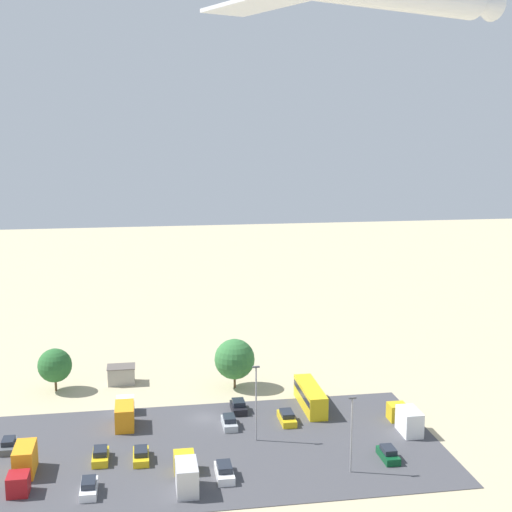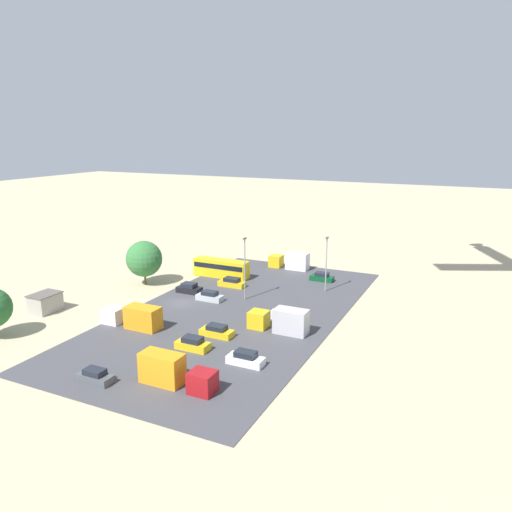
{
  "view_description": "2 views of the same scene",
  "coord_description": "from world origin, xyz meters",
  "px_view_note": "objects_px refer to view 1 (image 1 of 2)",
  "views": [
    {
      "loc": [
        8.31,
        93.11,
        39.64
      ],
      "look_at": [
        -3.36,
        22.65,
        26.84
      ],
      "focal_mm": 50.0,
      "sensor_mm": 36.0,
      "label": 1
    },
    {
      "loc": [
        61.48,
        42.12,
        26.01
      ],
      "look_at": [
        -4.65,
        10.68,
        7.7
      ],
      "focal_mm": 35.0,
      "sensor_mm": 36.0,
      "label": 2
    }
  ],
  "objects_px": {
    "parked_truck_2": "(125,413)",
    "parked_car_8": "(238,407)",
    "parked_car_7": "(287,417)",
    "parked_car_2": "(100,456)",
    "bus": "(310,396)",
    "shed_building": "(121,375)",
    "parked_truck_3": "(23,466)",
    "parked_car_3": "(9,445)",
    "parked_car_0": "(141,455)",
    "parked_car_4": "(229,422)",
    "parked_truck_1": "(406,419)",
    "parked_car_1": "(388,454)",
    "parked_car_5": "(224,472)",
    "parked_truck_0": "(186,473)",
    "parked_car_6": "(89,488)"
  },
  "relations": [
    {
      "from": "parked_car_2",
      "to": "parked_car_3",
      "type": "xyz_separation_m",
      "value": [
        11.48,
        -4.94,
        -0.05
      ]
    },
    {
      "from": "parked_car_1",
      "to": "parked_car_7",
      "type": "relative_size",
      "value": 0.88
    },
    {
      "from": "shed_building",
      "to": "parked_car_3",
      "type": "relative_size",
      "value": 1.09
    },
    {
      "from": "parked_car_6",
      "to": "parked_truck_0",
      "type": "xyz_separation_m",
      "value": [
        -10.69,
        0.01,
        0.84
      ]
    },
    {
      "from": "parked_truck_0",
      "to": "parked_car_5",
      "type": "bearing_deg",
      "value": 14.93
    },
    {
      "from": "parked_car_7",
      "to": "parked_car_2",
      "type": "bearing_deg",
      "value": 17.38
    },
    {
      "from": "parked_car_0",
      "to": "parked_car_4",
      "type": "distance_m",
      "value": 14.27
    },
    {
      "from": "parked_truck_0",
      "to": "parked_truck_2",
      "type": "distance_m",
      "value": 20.03
    },
    {
      "from": "bus",
      "to": "parked_truck_2",
      "type": "relative_size",
      "value": 1.19
    },
    {
      "from": "parked_truck_3",
      "to": "parked_car_5",
      "type": "bearing_deg",
      "value": 171.31
    },
    {
      "from": "shed_building",
      "to": "parked_truck_3",
      "type": "height_order",
      "value": "parked_truck_3"
    },
    {
      "from": "parked_car_1",
      "to": "parked_car_5",
      "type": "distance_m",
      "value": 20.22
    },
    {
      "from": "parked_car_5",
      "to": "parked_truck_0",
      "type": "xyz_separation_m",
      "value": [
        4.48,
        1.19,
        0.82
      ]
    },
    {
      "from": "parked_car_7",
      "to": "parked_truck_3",
      "type": "relative_size",
      "value": 0.55
    },
    {
      "from": "parked_car_3",
      "to": "parked_car_5",
      "type": "bearing_deg",
      "value": 156.04
    },
    {
      "from": "parked_car_8",
      "to": "parked_truck_0",
      "type": "distance_m",
      "value": 22.04
    },
    {
      "from": "parked_truck_3",
      "to": "parked_car_2",
      "type": "bearing_deg",
      "value": -160.36
    },
    {
      "from": "parked_car_2",
      "to": "parked_truck_0",
      "type": "distance_m",
      "value": 12.49
    },
    {
      "from": "bus",
      "to": "parked_truck_3",
      "type": "xyz_separation_m",
      "value": [
        37.47,
        15.28,
        -0.22
      ]
    },
    {
      "from": "parked_truck_2",
      "to": "parked_truck_3",
      "type": "height_order",
      "value": "parked_truck_3"
    },
    {
      "from": "parked_car_0",
      "to": "parked_truck_3",
      "type": "bearing_deg",
      "value": 10.24
    },
    {
      "from": "parked_car_0",
      "to": "parked_car_5",
      "type": "bearing_deg",
      "value": 148.08
    },
    {
      "from": "parked_car_5",
      "to": "parked_car_8",
      "type": "height_order",
      "value": "parked_car_5"
    },
    {
      "from": "parked_car_5",
      "to": "parked_car_8",
      "type": "bearing_deg",
      "value": -102.79
    },
    {
      "from": "parked_truck_2",
      "to": "parked_car_8",
      "type": "bearing_deg",
      "value": 5.24
    },
    {
      "from": "parked_car_0",
      "to": "parked_car_6",
      "type": "height_order",
      "value": "parked_car_6"
    },
    {
      "from": "parked_car_4",
      "to": "parked_car_7",
      "type": "distance_m",
      "value": 7.97
    },
    {
      "from": "shed_building",
      "to": "parked_car_7",
      "type": "relative_size",
      "value": 0.93
    },
    {
      "from": "parked_car_4",
      "to": "parked_car_5",
      "type": "bearing_deg",
      "value": -99.58
    },
    {
      "from": "parked_car_0",
      "to": "parked_truck_0",
      "type": "relative_size",
      "value": 0.54
    },
    {
      "from": "parked_car_2",
      "to": "parked_truck_1",
      "type": "distance_m",
      "value": 39.84
    },
    {
      "from": "parked_car_0",
      "to": "parked_car_3",
      "type": "distance_m",
      "value": 17.23
    },
    {
      "from": "parked_car_1",
      "to": "parked_truck_1",
      "type": "relative_size",
      "value": 0.53
    },
    {
      "from": "parked_truck_1",
      "to": "parked_truck_2",
      "type": "xyz_separation_m",
      "value": [
        36.99,
        -8.33,
        -0.08
      ]
    },
    {
      "from": "parked_truck_1",
      "to": "shed_building",
      "type": "bearing_deg",
      "value": 147.34
    },
    {
      "from": "parked_truck_2",
      "to": "parked_truck_3",
      "type": "bearing_deg",
      "value": -128.61
    },
    {
      "from": "parked_car_2",
      "to": "parked_car_8",
      "type": "distance_m",
      "value": 22.4
    },
    {
      "from": "shed_building",
      "to": "parked_truck_0",
      "type": "bearing_deg",
      "value": 102.76
    },
    {
      "from": "parked_car_3",
      "to": "parked_truck_2",
      "type": "bearing_deg",
      "value": -156.78
    },
    {
      "from": "parked_car_7",
      "to": "parked_truck_1",
      "type": "relative_size",
      "value": 0.61
    },
    {
      "from": "shed_building",
      "to": "parked_car_0",
      "type": "xyz_separation_m",
      "value": [
        -2.87,
        27.55,
        -0.71
      ]
    },
    {
      "from": "shed_building",
      "to": "parked_car_2",
      "type": "bearing_deg",
      "value": 85.83
    },
    {
      "from": "bus",
      "to": "parked_car_0",
      "type": "height_order",
      "value": "bus"
    },
    {
      "from": "parked_car_3",
      "to": "parked_car_7",
      "type": "relative_size",
      "value": 0.85
    },
    {
      "from": "parked_truck_0",
      "to": "parked_truck_3",
      "type": "relative_size",
      "value": 0.95
    },
    {
      "from": "parked_truck_1",
      "to": "parked_truck_3",
      "type": "distance_m",
      "value": 48.57
    },
    {
      "from": "shed_building",
      "to": "parked_car_5",
      "type": "bearing_deg",
      "value": 110.22
    },
    {
      "from": "shed_building",
      "to": "parked_truck_3",
      "type": "distance_m",
      "value": 31.73
    },
    {
      "from": "parked_car_6",
      "to": "parked_truck_3",
      "type": "relative_size",
      "value": 0.5
    },
    {
      "from": "parked_car_2",
      "to": "parked_car_7",
      "type": "height_order",
      "value": "parked_car_2"
    }
  ]
}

